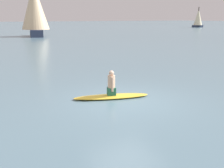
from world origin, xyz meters
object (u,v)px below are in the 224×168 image
(surfboard, at_px, (111,96))
(person_paddler, at_px, (111,84))
(sailboat_distant, at_px, (35,8))
(sailboat_far_right, at_px, (198,18))

(surfboard, relative_size, person_paddler, 3.05)
(surfboard, xyz_separation_m, person_paddler, (-0.00, 0.00, 0.48))
(surfboard, xyz_separation_m, sailboat_distant, (35.45, -7.18, 4.29))
(sailboat_distant, bearing_deg, person_paddler, -177.98)
(surfboard, distance_m, person_paddler, 0.48)
(surfboard, height_order, person_paddler, person_paddler)
(sailboat_far_right, bearing_deg, person_paddler, -137.03)
(surfboard, relative_size, sailboat_distant, 0.31)
(sailboat_far_right, distance_m, sailboat_distant, 55.99)
(person_paddler, height_order, sailboat_distant, sailboat_distant)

